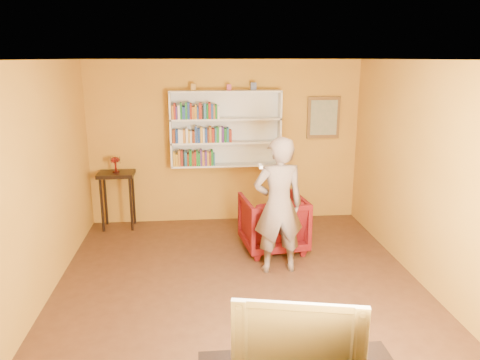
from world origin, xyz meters
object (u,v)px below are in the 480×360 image
at_px(ruby_lustre, 115,161).
at_px(person, 278,205).
at_px(console_table, 117,182).
at_px(television, 299,331).
at_px(armchair, 273,223).
at_px(bookshelf, 226,129).

distance_m(ruby_lustre, person, 2.97).
xyz_separation_m(console_table, television, (1.99, -4.50, 0.02)).
distance_m(ruby_lustre, television, 4.93).
relative_size(armchair, person, 0.50).
xyz_separation_m(console_table, armchair, (2.37, -1.13, -0.37)).
bearing_deg(armchair, ruby_lustre, -32.61).
xyz_separation_m(bookshelf, television, (0.21, -4.66, -0.80)).
xyz_separation_m(person, television, (-0.32, -2.66, -0.10)).
bearing_deg(bookshelf, armchair, -65.32).
bearing_deg(person, bookshelf, -79.61).
bearing_deg(person, television, 78.39).
xyz_separation_m(bookshelf, ruby_lustre, (-1.78, -0.16, -0.48)).
relative_size(ruby_lustre, person, 0.14).
bearing_deg(armchair, bookshelf, -72.41).
relative_size(armchair, television, 0.93).
relative_size(ruby_lustre, armchair, 0.28).
height_order(ruby_lustre, person, person).
relative_size(bookshelf, television, 1.88).
height_order(armchair, television, television).
distance_m(console_table, armchair, 2.66).
distance_m(console_table, person, 2.96).
distance_m(ruby_lustre, armchair, 2.73).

